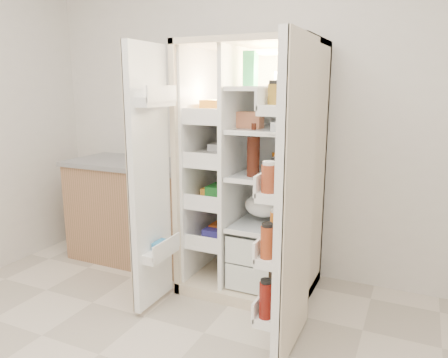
% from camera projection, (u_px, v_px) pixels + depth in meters
% --- Properties ---
extents(wall_back, '(4.00, 0.02, 2.70)m').
position_uv_depth(wall_back, '(268.00, 105.00, 3.32)').
color(wall_back, silver).
rests_on(wall_back, floor).
extents(refrigerator, '(0.92, 0.70, 1.80)m').
position_uv_depth(refrigerator, '(256.00, 190.00, 3.13)').
color(refrigerator, beige).
rests_on(refrigerator, floor).
extents(freezer_door, '(0.15, 0.40, 1.72)m').
position_uv_depth(freezer_door, '(150.00, 180.00, 2.77)').
color(freezer_door, white).
rests_on(freezer_door, floor).
extents(fridge_door, '(0.17, 0.58, 1.72)m').
position_uv_depth(fridge_door, '(292.00, 204.00, 2.29)').
color(fridge_door, white).
rests_on(fridge_door, floor).
extents(kitchen_counter, '(1.20, 0.64, 0.87)m').
position_uv_depth(kitchen_counter, '(140.00, 210.00, 3.70)').
color(kitchen_counter, '#A16F50').
rests_on(kitchen_counter, floor).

